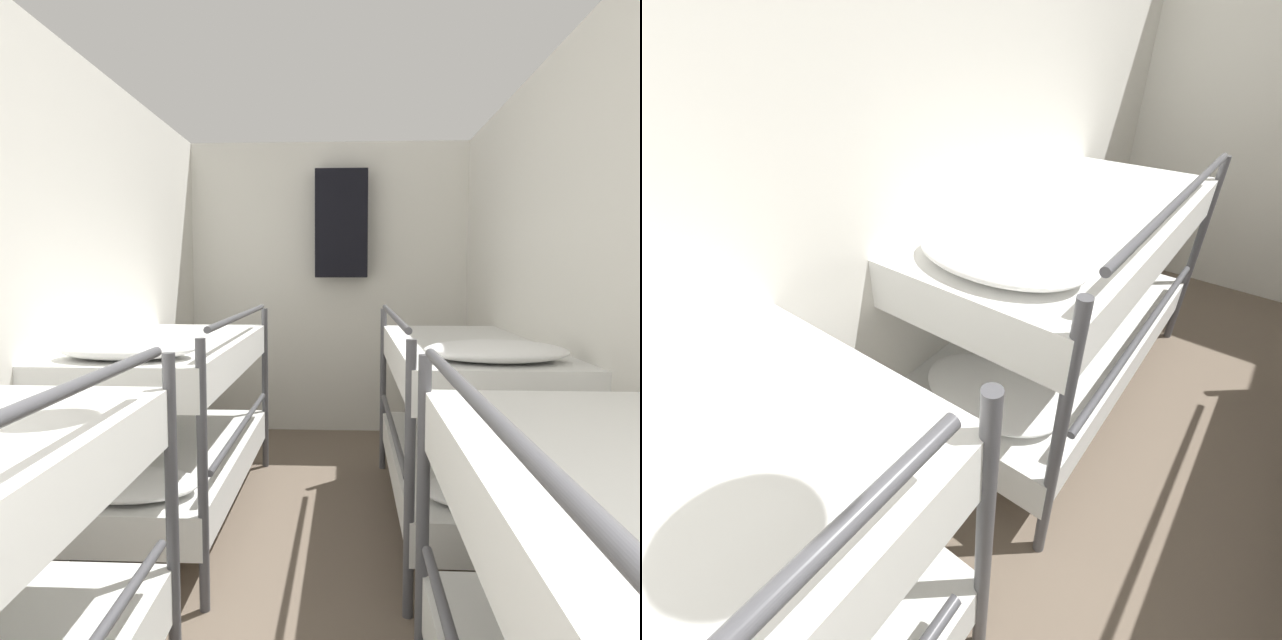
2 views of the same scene
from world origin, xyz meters
TOP-DOWN VIEW (x-y plane):
  - wall_left at (-1.22, 2.73)m, footprint 0.06×5.57m
  - bunk_stack_left_far at (-0.80, 3.57)m, footprint 0.79×1.81m

SIDE VIEW (x-z plane):
  - bunk_stack_left_far at x=-0.80m, z-range 0.04..1.23m
  - wall_left at x=-1.22m, z-range 0.00..2.51m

